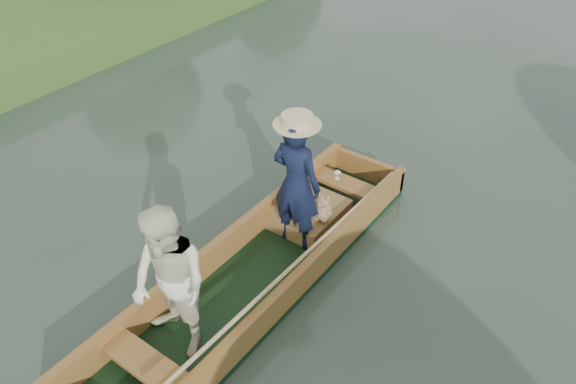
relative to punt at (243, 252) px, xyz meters
The scene contains 2 objects.
ground 0.62m from the punt, 75.92° to the left, with size 120.00×120.00×0.00m, color #283D30.
punt is the anchor object (origin of this frame).
Camera 1 is at (2.92, -3.40, 4.66)m, focal length 35.00 mm.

